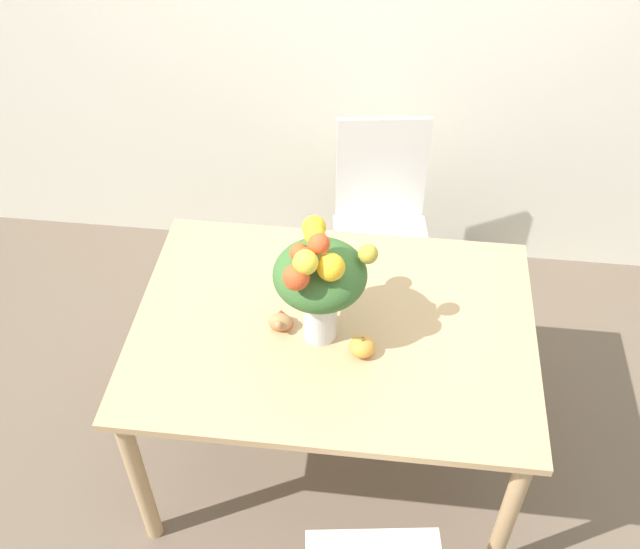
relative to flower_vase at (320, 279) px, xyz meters
name	(u,v)px	position (x,y,z in m)	size (l,w,h in m)	color
ground_plane	(331,450)	(0.04, 0.05, -1.03)	(12.00, 12.00, 0.00)	brown
dining_table	(333,343)	(0.04, 0.05, -0.36)	(1.37, 0.98, 0.77)	tan
flower_vase	(320,279)	(0.00, 0.00, 0.00)	(0.32, 0.34, 0.49)	silver
pumpkin	(362,347)	(0.15, -0.06, -0.23)	(0.08, 0.08, 0.08)	gold
turkey_figurine	(281,319)	(-0.14, 0.03, -0.23)	(0.08, 0.11, 0.07)	#A87A4C
dining_chair_near_window	(381,226)	(0.17, 0.91, -0.53)	(0.47, 0.47, 0.98)	white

